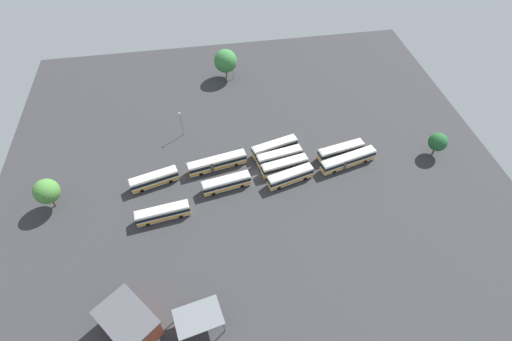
{
  "coord_description": "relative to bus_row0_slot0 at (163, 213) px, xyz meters",
  "views": [
    {
      "loc": [
        -10.34,
        -65.94,
        75.47
      ],
      "look_at": [
        0.63,
        -0.23,
        1.49
      ],
      "focal_mm": 27.71,
      "sensor_mm": 36.0,
      "label": 1
    }
  ],
  "objects": [
    {
      "name": "bus_row3_slot0",
      "position": [
        47.2,
        9.1,
        0.0
      ],
      "size": [
        15.33,
        6.12,
        3.42
      ],
      "color": "silver",
      "rests_on": "ground_plane"
    },
    {
      "name": "ground_plane",
      "position": [
        22.67,
        9.97,
        -1.81
      ],
      "size": [
        127.62,
        127.62,
        0.0
      ],
      "primitive_type": "plane",
      "color": "#333335"
    },
    {
      "name": "lamp_post_mid_lot",
      "position": [
        5.66,
        27.75,
        2.53
      ],
      "size": [
        0.56,
        0.28,
        7.86
      ],
      "color": "slate",
      "rests_on": "ground_plane"
    },
    {
      "name": "bus_row1_slot3",
      "position": [
        13.8,
        13.67,
        0.0
      ],
      "size": [
        15.37,
        5.34,
        3.42
      ],
      "color": "silver",
      "rests_on": "ground_plane"
    },
    {
      "name": "maintenance_shelter",
      "position": [
        6.57,
        -26.34,
        2.17
      ],
      "size": [
        9.6,
        7.53,
        4.21
      ],
      "color": "slate",
      "rests_on": "ground_plane"
    },
    {
      "name": "bus_row2_slot2",
      "position": [
        30.04,
        13.32,
        -0.0
      ],
      "size": [
        12.24,
        4.65,
        3.42
      ],
      "color": "silver",
      "rests_on": "ground_plane"
    },
    {
      "name": "bus_row2_slot0",
      "position": [
        31.29,
        6.09,
        -0.0
      ],
      "size": [
        12.04,
        5.45,
        3.42
      ],
      "color": "silver",
      "rests_on": "ground_plane"
    },
    {
      "name": "tree_west_edge",
      "position": [
        -25.47,
        7.74,
        3.67
      ],
      "size": [
        5.86,
        5.86,
        8.42
      ],
      "color": "brown",
      "rests_on": "ground_plane"
    },
    {
      "name": "bus_row2_slot1",
      "position": [
        30.67,
        9.88,
        -0.0
      ],
      "size": [
        12.32,
        4.73,
        3.42
      ],
      "color": "silver",
      "rests_on": "ground_plane"
    },
    {
      "name": "lamp_post_far_corner",
      "position": [
        22.87,
        51.91,
        2.39
      ],
      "size": [
        0.56,
        0.28,
        7.59
      ],
      "color": "slate",
      "rests_on": "ground_plane"
    },
    {
      "name": "bus_row0_slot3",
      "position": [
        -1.99,
        10.72,
        -0.0
      ],
      "size": [
        12.06,
        5.49,
        3.42
      ],
      "color": "silver",
      "rests_on": "ground_plane"
    },
    {
      "name": "tree_northwest",
      "position": [
        20.78,
        53.29,
        4.21
      ],
      "size": [
        7.3,
        7.3,
        9.68
      ],
      "color": "brown",
      "rests_on": "ground_plane"
    },
    {
      "name": "bus_row3_slot1",
      "position": [
        46.44,
        12.72,
        0.0
      ],
      "size": [
        12.8,
        4.92,
        3.42
      ],
      "color": "silver",
      "rests_on": "ground_plane"
    },
    {
      "name": "depot_building",
      "position": [
        -6.17,
        -24.93,
        1.12
      ],
      "size": [
        12.8,
        13.34,
        5.83
      ],
      "color": "#99422D",
      "rests_on": "ground_plane"
    },
    {
      "name": "bus_row2_slot3",
      "position": [
        29.5,
        16.87,
        0.0
      ],
      "size": [
        12.71,
        5.65,
        3.42
      ],
      "color": "silver",
      "rests_on": "ground_plane"
    },
    {
      "name": "bus_row1_slot1",
      "position": [
        15.39,
        6.55,
        -0.0
      ],
      "size": [
        12.16,
        4.54,
        3.42
      ],
      "color": "silver",
      "rests_on": "ground_plane"
    },
    {
      "name": "bus_row0_slot0",
      "position": [
        0.0,
        0.0,
        0.0
      ],
      "size": [
        12.52,
        4.13,
        3.42
      ],
      "color": "silver",
      "rests_on": "ground_plane"
    },
    {
      "name": "tree_east_edge",
      "position": [
        71.16,
        9.31,
        2.49
      ],
      "size": [
        4.84,
        4.84,
        6.73
      ],
      "color": "brown",
      "rests_on": "ground_plane"
    }
  ]
}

